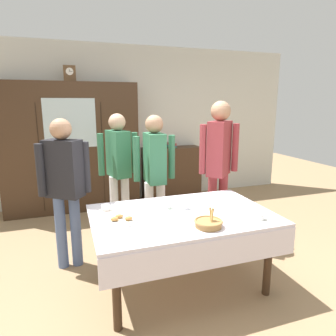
% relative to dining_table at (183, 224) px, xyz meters
% --- Properties ---
extents(ground_plane, '(12.00, 12.00, 0.00)m').
position_rel_dining_table_xyz_m(ground_plane, '(0.00, 0.24, -0.64)').
color(ground_plane, '#997A56').
rests_on(ground_plane, ground).
extents(back_wall, '(6.40, 0.10, 2.70)m').
position_rel_dining_table_xyz_m(back_wall, '(0.00, 2.89, 0.71)').
color(back_wall, silver).
rests_on(back_wall, ground).
extents(dining_table, '(1.65, 1.08, 0.73)m').
position_rel_dining_table_xyz_m(dining_table, '(0.00, 0.00, 0.00)').
color(dining_table, '#3D2819').
rests_on(dining_table, ground).
extents(wall_cabinet, '(2.10, 0.46, 2.05)m').
position_rel_dining_table_xyz_m(wall_cabinet, '(-0.90, 2.59, 0.39)').
color(wall_cabinet, '#3D2819').
rests_on(wall_cabinet, ground).
extents(mantel_clock, '(0.18, 0.11, 0.24)m').
position_rel_dining_table_xyz_m(mantel_clock, '(-0.85, 2.59, 1.54)').
color(mantel_clock, brown).
rests_on(mantel_clock, wall_cabinet).
extents(bookshelf_low, '(1.05, 0.35, 0.95)m').
position_rel_dining_table_xyz_m(bookshelf_low, '(0.83, 2.64, -0.16)').
color(bookshelf_low, '#3D2819').
rests_on(bookshelf_low, ground).
extents(book_stack, '(0.16, 0.23, 0.08)m').
position_rel_dining_table_xyz_m(book_stack, '(0.83, 2.64, 0.35)').
color(book_stack, '#3D754C').
rests_on(book_stack, bookshelf_low).
extents(tea_cup_far_left, '(0.13, 0.13, 0.06)m').
position_rel_dining_table_xyz_m(tea_cup_far_left, '(-0.09, 0.19, 0.12)').
color(tea_cup_far_left, silver).
rests_on(tea_cup_far_left, dining_table).
extents(tea_cup_near_left, '(0.13, 0.13, 0.06)m').
position_rel_dining_table_xyz_m(tea_cup_near_left, '(-0.66, 0.32, 0.12)').
color(tea_cup_near_left, white).
rests_on(tea_cup_near_left, dining_table).
extents(tea_cup_mid_left, '(0.13, 0.13, 0.06)m').
position_rel_dining_table_xyz_m(tea_cup_mid_left, '(0.59, -0.34, 0.12)').
color(tea_cup_mid_left, white).
rests_on(tea_cup_mid_left, dining_table).
extents(tea_cup_mid_right, '(0.13, 0.13, 0.06)m').
position_rel_dining_table_xyz_m(tea_cup_mid_right, '(0.06, 0.12, 0.12)').
color(tea_cup_mid_right, white).
rests_on(tea_cup_mid_right, dining_table).
extents(bread_basket, '(0.24, 0.24, 0.16)m').
position_rel_dining_table_xyz_m(bread_basket, '(0.10, -0.32, 0.13)').
color(bread_basket, '#9E7542').
rests_on(bread_basket, dining_table).
extents(pastry_plate, '(0.28, 0.28, 0.05)m').
position_rel_dining_table_xyz_m(pastry_plate, '(-0.57, 0.03, 0.11)').
color(pastry_plate, white).
rests_on(pastry_plate, dining_table).
extents(spoon_back_edge, '(0.12, 0.02, 0.01)m').
position_rel_dining_table_xyz_m(spoon_back_edge, '(0.35, 0.31, 0.10)').
color(spoon_back_edge, silver).
rests_on(spoon_back_edge, dining_table).
extents(spoon_front_edge, '(0.12, 0.02, 0.01)m').
position_rel_dining_table_xyz_m(spoon_front_edge, '(0.68, 0.30, 0.10)').
color(spoon_front_edge, silver).
rests_on(spoon_front_edge, dining_table).
extents(person_by_cabinet, '(0.52, 0.36, 1.60)m').
position_rel_dining_table_xyz_m(person_by_cabinet, '(0.02, 0.99, 0.33)').
color(person_by_cabinet, silver).
rests_on(person_by_cabinet, ground).
extents(person_behind_table_right, '(0.52, 0.39, 1.76)m').
position_rel_dining_table_xyz_m(person_behind_table_right, '(0.77, 0.77, 0.45)').
color(person_behind_table_right, '#933338').
rests_on(person_behind_table_right, ground).
extents(person_beside_shelf, '(0.52, 0.37, 1.59)m').
position_rel_dining_table_xyz_m(person_beside_shelf, '(-1.02, 0.75, 0.33)').
color(person_beside_shelf, slate).
rests_on(person_beside_shelf, ground).
extents(person_behind_table_left, '(0.52, 0.40, 1.61)m').
position_rel_dining_table_xyz_m(person_behind_table_left, '(-0.35, 1.41, 0.34)').
color(person_behind_table_left, silver).
rests_on(person_behind_table_left, ground).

